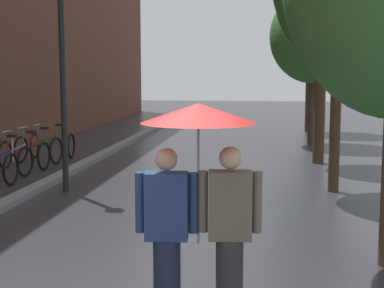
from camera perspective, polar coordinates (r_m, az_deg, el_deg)
kerb_strip at (r=15.79m, az=-9.40°, el=-1.28°), size 0.30×36.00×0.12m
street_tree_2 at (r=15.22m, az=12.89°, el=13.76°), size 2.37×2.37×5.59m
street_tree_3 at (r=19.04m, az=12.06°, el=10.43°), size 2.83×2.83×5.01m
street_tree_4 at (r=22.96m, az=11.83°, el=12.04°), size 2.75×2.75×6.09m
parked_bicycle_5 at (r=13.78m, az=-18.14°, el=-1.49°), size 1.15×0.82×0.96m
parked_bicycle_6 at (r=14.50m, az=-16.38°, el=-1.00°), size 1.12×0.76×0.96m
parked_bicycle_7 at (r=15.36m, az=-15.08°, el=-0.50°), size 1.16×0.82×0.96m
parked_bicycle_8 at (r=16.13m, az=-13.71°, el=-0.08°), size 1.13×0.78×0.96m
couple_under_umbrella at (r=5.30m, az=0.64°, el=-3.91°), size 1.18×1.06×2.12m
street_lamp_post at (r=11.52m, az=-12.81°, el=8.12°), size 0.24×0.24×4.46m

